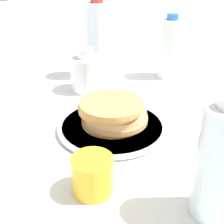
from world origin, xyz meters
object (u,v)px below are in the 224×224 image
Objects in this scene: cream_jug at (86,72)px; water_bottle_mid at (217,163)px; plate at (112,126)px; juice_glass at (93,175)px; water_bottle_far at (98,40)px; water_bottle_near at (170,49)px; pancake_stack at (113,113)px.

water_bottle_mid is (0.14, 0.53, 0.04)m from cream_jug.
cream_jug is 0.61× the size of water_bottle_mid.
juice_glass is (0.17, 0.14, 0.03)m from plate.
plate is 3.48× the size of juice_glass.
water_bottle_far is (-0.10, -0.07, 0.07)m from cream_jug.
juice_glass is 0.60m from water_bottle_near.
water_bottle_far reaches higher than plate.
water_bottle_mid reaches higher than cream_jug.
water_bottle_mid is at bearing 75.13° from cream_jug.
cream_jug is 0.63× the size of water_bottle_near.
cream_jug is 0.14m from water_bottle_far.
water_bottle_near is (-0.36, -0.13, 0.09)m from plate.
cream_jug is at bearing -104.87° from water_bottle_mid.
plate is at bearing 56.84° from water_bottle_far.
water_bottle_far is at bearing -42.63° from water_bottle_near.
water_bottle_mid is at bearing 80.86° from plate.
water_bottle_near is at bearing -133.23° from water_bottle_mid.
pancake_stack is at bearing 57.26° from water_bottle_far.
juice_glass is 0.37× the size of water_bottle_near.
water_bottle_mid is at bearing 125.05° from juice_glass.
cream_jug reaches higher than pancake_stack.
plate is 1.03× the size of water_bottle_far.
water_bottle_far reaches higher than water_bottle_mid.
cream_jug is (-0.26, -0.37, 0.02)m from juice_glass.
pancake_stack is at bearing 20.50° from water_bottle_near.
water_bottle_far reaches higher than juice_glass.
pancake_stack is at bearing -140.60° from juice_glass.
plate is 0.37m from water_bottle_far.
water_bottle_mid is at bearing 80.44° from pancake_stack.
water_bottle_mid reaches higher than water_bottle_near.
juice_glass is 0.35× the size of water_bottle_mid.
juice_glass reaches higher than plate.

